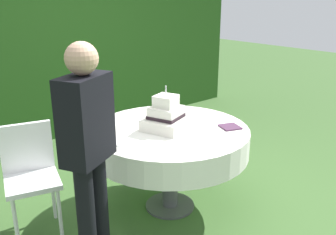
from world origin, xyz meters
name	(u,v)px	position (x,y,z in m)	size (l,w,h in m)	color
ground_plane	(170,206)	(0.00, 0.00, 0.00)	(20.00, 20.00, 0.00)	#3D602D
foliage_hedge	(45,46)	(0.00, 2.49, 1.20)	(6.19, 0.50, 2.39)	#234C19
cake_table	(170,141)	(0.00, 0.00, 0.65)	(1.35, 1.35, 0.76)	#4C4C51
wedding_cake	(166,117)	(-0.04, 0.01, 0.87)	(0.43, 0.43, 0.38)	white
serving_plate_near	(160,110)	(0.25, 0.45, 0.77)	(0.14, 0.14, 0.01)	white
serving_plate_far	(118,143)	(-0.53, -0.01, 0.77)	(0.10, 0.10, 0.01)	white
serving_plate_left	(201,115)	(0.44, 0.07, 0.77)	(0.12, 0.12, 0.01)	white
napkin_stack	(230,127)	(0.40, -0.32, 0.77)	(0.16, 0.16, 0.01)	#4C2D47
garden_chair	(30,169)	(-1.05, 0.47, 0.54)	(0.49, 0.49, 0.89)	white
standing_person	(88,149)	(-0.92, -0.28, 0.93)	(0.41, 0.35, 1.60)	black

